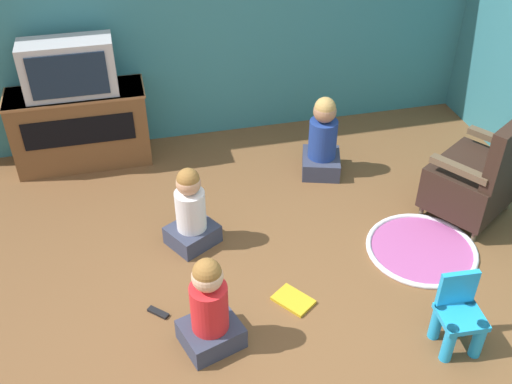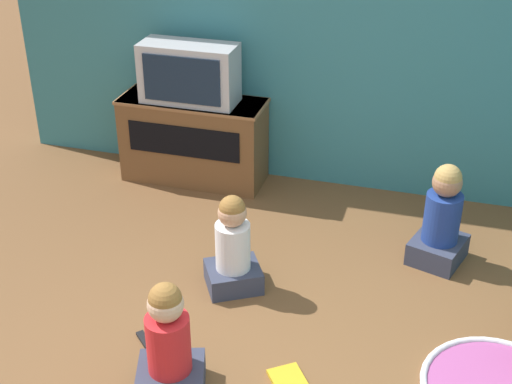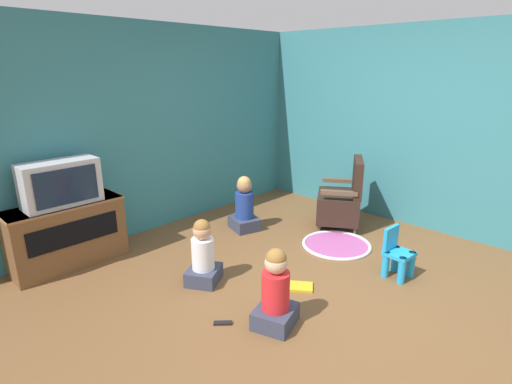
# 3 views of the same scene
# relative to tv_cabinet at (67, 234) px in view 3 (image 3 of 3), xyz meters

# --- Properties ---
(ground_plane) EXTENTS (30.00, 30.00, 0.00)m
(ground_plane) POSITION_rel_tv_cabinet_xyz_m (1.43, -2.23, -0.35)
(ground_plane) COLOR brown
(wall_back) EXTENTS (5.32, 0.12, 2.54)m
(wall_back) POSITION_rel_tv_cabinet_xyz_m (1.09, 0.29, 0.92)
(wall_back) COLOR teal
(wall_back) RESTS_ON ground_plane
(wall_right) EXTENTS (0.12, 5.59, 2.54)m
(wall_right) POSITION_rel_tv_cabinet_xyz_m (3.69, -2.44, 0.92)
(wall_right) COLOR teal
(wall_right) RESTS_ON ground_plane
(tv_cabinet) EXTENTS (1.14, 0.43, 0.68)m
(tv_cabinet) POSITION_rel_tv_cabinet_xyz_m (0.00, 0.00, 0.00)
(tv_cabinet) COLOR brown
(tv_cabinet) RESTS_ON ground_plane
(television) EXTENTS (0.73, 0.32, 0.45)m
(television) POSITION_rel_tv_cabinet_xyz_m (0.00, -0.03, 0.55)
(television) COLOR #B7B7BC
(television) RESTS_ON tv_cabinet
(black_armchair) EXTENTS (0.82, 0.79, 0.92)m
(black_armchair) POSITION_rel_tv_cabinet_xyz_m (2.92, -1.49, 0.00)
(black_armchair) COLOR brown
(black_armchair) RESTS_ON ground_plane
(yellow_kid_chair) EXTENTS (0.27, 0.26, 0.51)m
(yellow_kid_chair) POSITION_rel_tv_cabinet_xyz_m (2.16, -2.62, -0.14)
(yellow_kid_chair) COLOR #1E99DB
(yellow_kid_chair) RESTS_ON ground_plane
(play_mat) EXTENTS (0.81, 0.81, 0.04)m
(play_mat) POSITION_rel_tv_cabinet_xyz_m (2.37, -1.79, -0.34)
(play_mat) COLOR #A54C8C
(play_mat) RESTS_ON ground_plane
(child_watching_left) EXTENTS (0.41, 0.44, 0.71)m
(child_watching_left) POSITION_rel_tv_cabinet_xyz_m (1.97, -0.65, -0.05)
(child_watching_left) COLOR #33384C
(child_watching_left) RESTS_ON ground_plane
(child_watching_center) EXTENTS (0.42, 0.39, 0.68)m
(child_watching_center) POSITION_rel_tv_cabinet_xyz_m (0.72, -2.27, -0.06)
(child_watching_center) COLOR #33384C
(child_watching_center) RESTS_ON ground_plane
(child_watching_right) EXTENTS (0.43, 0.42, 0.65)m
(child_watching_right) POSITION_rel_tv_cabinet_xyz_m (0.75, -1.31, -0.07)
(child_watching_right) COLOR #33384C
(child_watching_right) RESTS_ON ground_plane
(book) EXTENTS (0.29, 0.31, 0.02)m
(book) POSITION_rel_tv_cabinet_xyz_m (1.31, -2.06, -0.34)
(book) COLOR gold
(book) RESTS_ON ground_plane
(remote_control) EXTENTS (0.14, 0.14, 0.02)m
(remote_control) POSITION_rel_tv_cabinet_xyz_m (0.42, -1.96, -0.34)
(remote_control) COLOR black
(remote_control) RESTS_ON ground_plane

